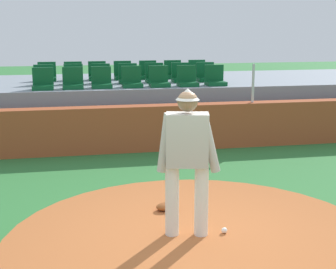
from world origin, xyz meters
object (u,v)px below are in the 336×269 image
object	(u,v)px
stadium_chair_0	(43,83)
stadium_chair_20	(198,72)
stadium_chair_1	(73,82)
stadium_chair_10	(128,77)
stadium_chair_4	(159,80)
stadium_chair_11	(155,76)
baseball	(224,230)
stadium_chair_18	(148,73)
stadium_chair_7	(44,79)
stadium_chair_16	(97,74)
stadium_chair_14	(47,75)
stadium_chair_5	(187,80)
stadium_chair_15	(73,75)
pitcher	(187,152)
stadium_chair_17	(123,74)
stadium_chair_19	(173,73)
stadium_chair_13	(206,75)
stadium_chair_3	(132,81)
stadium_chair_9	(101,77)
stadium_chair_8	(74,78)
stadium_chair_12	(181,76)
stadium_chair_6	(215,79)
stadium_chair_2	(102,81)
fielding_glove	(166,206)

from	to	relation	value
stadium_chair_0	stadium_chair_20	world-z (taller)	same
stadium_chair_1	stadium_chair_10	bearing A→B (deg)	-148.36
stadium_chair_4	stadium_chair_11	distance (m)	0.92
baseball	stadium_chair_18	world-z (taller)	stadium_chair_18
stadium_chair_0	stadium_chair_1	size ratio (longest dim) A/B	1.00
stadium_chair_7	stadium_chair_16	world-z (taller)	same
baseball	stadium_chair_14	xyz separation A→B (m)	(-2.46, 8.19, 1.19)
stadium_chair_5	stadium_chair_15	bearing A→B (deg)	-33.32
stadium_chair_1	stadium_chair_4	bearing A→B (deg)	179.95
pitcher	stadium_chair_20	size ratio (longest dim) A/B	3.65
stadium_chair_17	stadium_chair_19	size ratio (longest dim) A/B	1.00
stadium_chair_10	stadium_chair_14	bearing A→B (deg)	-24.09
stadium_chair_13	stadium_chair_3	bearing A→B (deg)	22.93
stadium_chair_16	stadium_chair_19	distance (m)	2.14
stadium_chair_9	stadium_chair_20	distance (m)	2.95
stadium_chair_3	stadium_chair_11	xyz separation A→B (m)	(0.71, 0.90, 0.00)
stadium_chair_7	stadium_chair_14	distance (m)	0.94
stadium_chair_5	stadium_chair_8	size ratio (longest dim) A/B	1.00
baseball	stadium_chair_15	size ratio (longest dim) A/B	0.15
stadium_chair_15	stadium_chair_18	size ratio (longest dim) A/B	1.00
stadium_chair_7	stadium_chair_12	size ratio (longest dim) A/B	1.00
stadium_chair_3	stadium_chair_20	world-z (taller)	same
stadium_chair_4	stadium_chair_7	distance (m)	2.93
baseball	stadium_chair_9	bearing A→B (deg)	98.28
stadium_chair_6	stadium_chair_7	size ratio (longest dim) A/B	1.00
stadium_chair_5	stadium_chair_8	bearing A→B (deg)	-18.90
stadium_chair_9	stadium_chair_6	bearing A→B (deg)	161.68
stadium_chair_7	stadium_chair_17	size ratio (longest dim) A/B	1.00
stadium_chair_16	stadium_chair_12	bearing A→B (deg)	156.65
stadium_chair_18	stadium_chair_12	bearing A→B (deg)	127.67
stadium_chair_2	stadium_chair_15	size ratio (longest dim) A/B	1.00
baseball	stadium_chair_11	bearing A→B (deg)	87.27
stadium_chair_14	stadium_chair_15	size ratio (longest dim) A/B	1.00
stadium_chair_11	stadium_chair_8	bearing A→B (deg)	0.04
stadium_chair_17	stadium_chair_15	bearing A→B (deg)	0.91
stadium_chair_1	stadium_chair_12	size ratio (longest dim) A/B	1.00
stadium_chair_0	stadium_chair_18	xyz separation A→B (m)	(2.78, 1.85, 0.00)
stadium_chair_9	stadium_chair_19	xyz separation A→B (m)	(2.09, 0.90, 0.00)
stadium_chair_13	pitcher	bearing A→B (deg)	72.97
stadium_chair_8	stadium_chair_10	xyz separation A→B (m)	(1.39, -0.04, 0.00)
stadium_chair_18	stadium_chair_6	bearing A→B (deg)	127.65
stadium_chair_1	fielding_glove	bearing A→B (deg)	102.53
fielding_glove	stadium_chair_20	world-z (taller)	stadium_chair_20
stadium_chair_10	stadium_chair_20	xyz separation A→B (m)	(2.11, 0.95, 0.00)
stadium_chair_16	stadium_chair_13	bearing A→B (deg)	162.50
stadium_chair_9	stadium_chair_14	bearing A→B (deg)	-32.71
stadium_chair_9	stadium_chair_13	bearing A→B (deg)	179.81
stadium_chair_18	stadium_chair_15	bearing A→B (deg)	0.93
fielding_glove	stadium_chair_18	bearing A→B (deg)	-107.37
stadium_chair_9	stadium_chair_11	size ratio (longest dim) A/B	1.00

